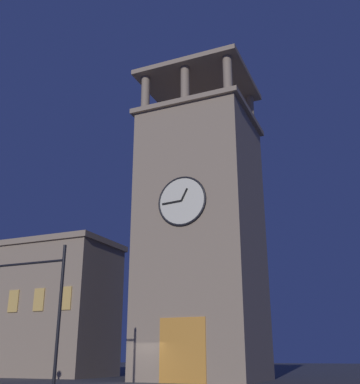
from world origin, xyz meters
TOP-DOWN VIEW (x-y plane):
  - ground_plane at (0.00, 0.00)m, footprint 200.00×200.00m
  - clocktower at (-2.50, -5.15)m, footprint 8.81×8.20m
  - adjacent_wing_building at (16.08, -6.54)m, footprint 18.71×6.95m
  - traffic_signal_near at (0.95, 8.71)m, footprint 4.53×0.41m

SIDE VIEW (x-z plane):
  - ground_plane at x=0.00m, z-range 0.00..0.00m
  - traffic_signal_near at x=0.95m, z-range 1.02..7.90m
  - adjacent_wing_building at x=16.08m, z-range 0.02..11.28m
  - clocktower at x=-2.50m, z-range -2.66..23.62m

